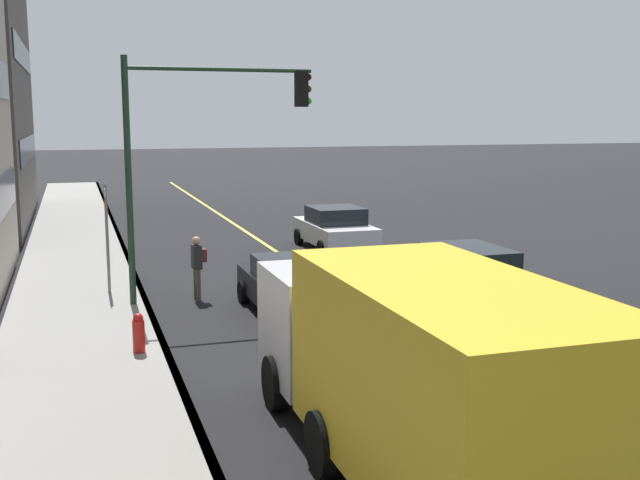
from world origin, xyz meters
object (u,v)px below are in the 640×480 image
at_px(car_white, 335,228).
at_px(truck_yellow, 416,365).
at_px(pedestrian_with_backpack, 197,263).
at_px(street_sign_post, 107,231).
at_px(car_green, 469,276).
at_px(fire_hydrant, 139,337).
at_px(traffic_light_mast, 199,136).
at_px(car_black, 293,285).

distance_m(car_white, truck_yellow, 17.88).
xyz_separation_m(car_white, truck_yellow, (-17.22, 4.76, 0.77)).
relative_size(pedestrian_with_backpack, street_sign_post, 0.56).
height_order(car_green, street_sign_post, street_sign_post).
bearing_deg(car_green, fire_hydrant, 102.76).
xyz_separation_m(truck_yellow, pedestrian_with_backpack, (11.02, 1.15, -0.57)).
distance_m(car_white, pedestrian_with_backpack, 8.57).
relative_size(car_white, street_sign_post, 1.43).
relative_size(car_green, traffic_light_mast, 0.71).
height_order(car_black, street_sign_post, street_sign_post).
height_order(car_white, truck_yellow, truck_yellow).
xyz_separation_m(car_white, pedestrian_with_backpack, (-6.20, 5.91, 0.20)).
bearing_deg(truck_yellow, pedestrian_with_backpack, 5.96).
xyz_separation_m(car_black, fire_hydrant, (-2.58, 3.89, -0.25)).
height_order(car_white, pedestrian_with_backpack, pedestrian_with_backpack).
height_order(car_black, truck_yellow, truck_yellow).
height_order(car_white, fire_hydrant, car_white).
relative_size(car_black, street_sign_post, 1.36).
height_order(pedestrian_with_backpack, street_sign_post, street_sign_post).
bearing_deg(pedestrian_with_backpack, traffic_light_mast, -177.24).
bearing_deg(fire_hydrant, traffic_light_mast, -25.14).
relative_size(car_green, pedestrian_with_backpack, 2.63).
xyz_separation_m(pedestrian_with_backpack, fire_hydrant, (-4.73, 1.91, -0.51)).
bearing_deg(car_white, car_green, -177.03).
bearing_deg(car_green, street_sign_post, 65.92).
distance_m(car_black, fire_hydrant, 4.67).
bearing_deg(truck_yellow, car_white, -15.46).
bearing_deg(traffic_light_mast, fire_hydrant, 154.86).
bearing_deg(car_white, car_black, 154.75).
relative_size(traffic_light_mast, fire_hydrant, 6.60).
bearing_deg(car_green, car_black, 80.97).
distance_m(car_black, truck_yellow, 8.95).
distance_m(traffic_light_mast, street_sign_post, 3.72).
xyz_separation_m(truck_yellow, fire_hydrant, (6.29, 3.06, -1.08)).
xyz_separation_m(car_green, street_sign_post, (3.84, 8.60, 0.98)).
height_order(car_green, car_black, car_green).
bearing_deg(street_sign_post, pedestrian_with_backpack, -114.13).
bearing_deg(street_sign_post, car_black, -126.84).
xyz_separation_m(car_white, street_sign_post, (-5.20, 8.13, 0.99)).
xyz_separation_m(car_black, street_sign_post, (3.14, 4.19, 1.06)).
bearing_deg(traffic_light_mast, pedestrian_with_backpack, 2.76).
distance_m(car_green, car_black, 4.46).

